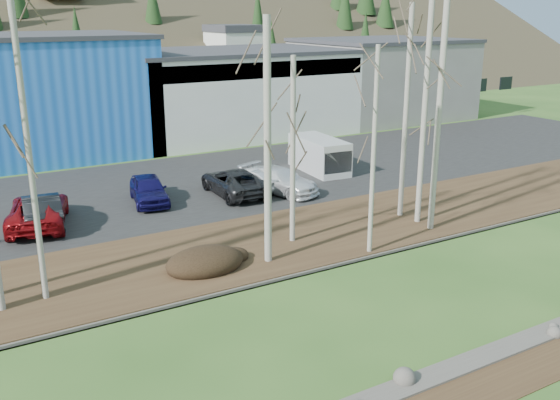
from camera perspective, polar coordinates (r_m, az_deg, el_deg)
near_bank_rocks at (r=18.34m, az=12.81°, el=-15.96°), size 80.00×0.80×0.50m
river at (r=21.03m, az=5.04°, el=-11.00°), size 80.00×8.00×0.90m
far_bank_rocks at (r=24.13m, az=-0.67°, el=-7.11°), size 80.00×0.80×0.46m
far_bank at (r=26.70m, az=-4.13°, el=-4.54°), size 80.00×7.00×0.15m
parking_lot at (r=35.93m, az=-11.69°, el=0.82°), size 80.00×14.00×0.14m
building_white at (r=52.51m, az=-4.56°, el=9.88°), size 18.36×12.24×6.80m
building_grey at (r=61.23m, az=9.22°, el=10.95°), size 14.28×12.24×7.30m
dirt_mound at (r=24.63m, az=-6.89°, el=-5.56°), size 3.17×2.24×0.62m
birch_3 at (r=21.96m, az=-22.17°, el=5.64°), size 0.21×0.21×11.70m
birch_4 at (r=23.92m, az=-1.15°, el=5.11°), size 0.29×0.29×9.56m
birch_5 at (r=26.32m, az=1.18°, el=4.44°), size 0.22×0.22×7.97m
birch_6 at (r=25.31m, az=8.55°, el=4.30°), size 0.19×0.19×8.45m
birch_7 at (r=28.58m, az=14.28°, el=7.24°), size 0.27×0.27×10.25m
birch_8 at (r=29.39m, az=13.08°, el=7.92°), size 0.26×0.26×10.59m
birch_9 at (r=30.22m, az=11.43°, el=7.74°), size 0.24×0.24×10.05m
car_1 at (r=31.19m, az=-20.97°, el=-0.83°), size 2.16×4.84×1.54m
car_2 at (r=31.19m, az=-21.26°, el=-0.90°), size 3.81×5.87×1.50m
car_3 at (r=33.32m, az=-11.91°, el=0.96°), size 2.48×4.49×1.45m
car_4 at (r=35.04m, az=-2.68°, el=1.96°), size 2.58×4.15×1.29m
car_5 at (r=34.19m, az=-4.23°, el=1.68°), size 2.63×5.27×1.43m
car_6 at (r=34.45m, az=-0.05°, el=1.81°), size 3.45×5.18×1.39m
van_white at (r=39.03m, az=3.74°, el=4.11°), size 2.42×4.92×2.08m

